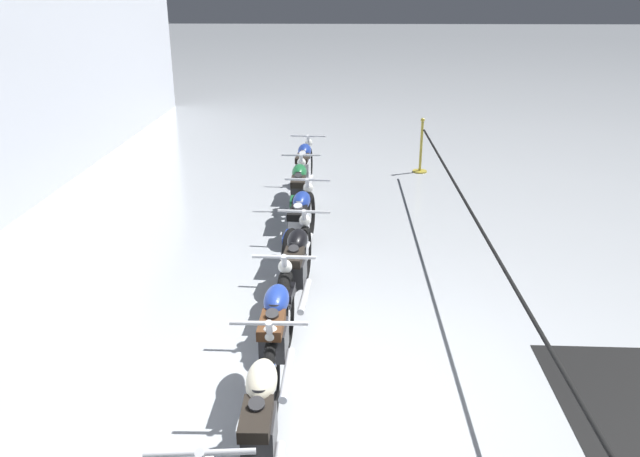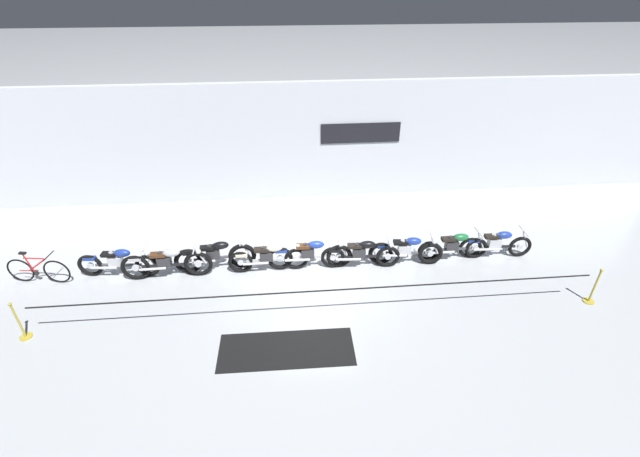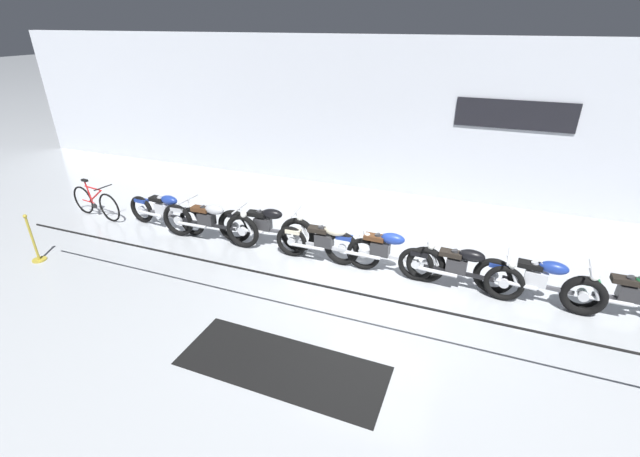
{
  "view_description": "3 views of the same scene",
  "coord_description": "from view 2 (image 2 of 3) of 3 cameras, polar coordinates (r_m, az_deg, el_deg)",
  "views": [
    {
      "loc": [
        -4.76,
        0.0,
        3.35
      ],
      "look_at": [
        1.5,
        0.21,
        0.92
      ],
      "focal_mm": 35.0,
      "sensor_mm": 36.0,
      "label": 1
    },
    {
      "loc": [
        -0.69,
        -9.34,
        7.41
      ],
      "look_at": [
        0.26,
        1.14,
        0.95
      ],
      "focal_mm": 24.0,
      "sensor_mm": 36.0,
      "label": 2
    },
    {
      "loc": [
        1.37,
        -6.69,
        4.56
      ],
      "look_at": [
        -1.39,
        0.52,
        0.76
      ],
      "focal_mm": 24.0,
      "sensor_mm": 36.0,
      "label": 3
    }
  ],
  "objects": [
    {
      "name": "stanchion_far_left",
      "position": [
        10.27,
        -8.41,
        -9.2
      ],
      "size": [
        13.77,
        0.28,
        1.05
      ],
      "color": "gold",
      "rests_on": "ground"
    },
    {
      "name": "motorcycle_blue_4",
      "position": [
        12.1,
        -1.36,
        -3.49
      ],
      "size": [
        2.43,
        0.62,
        0.95
      ],
      "color": "black",
      "rests_on": "ground"
    },
    {
      "name": "motorcycle_silver_1",
      "position": [
        12.46,
        -19.75,
        -4.33
      ],
      "size": [
        2.47,
        0.62,
        0.97
      ],
      "color": "black",
      "rests_on": "ground"
    },
    {
      "name": "motorcycle_black_2",
      "position": [
        12.37,
        -13.76,
        -3.57
      ],
      "size": [
        2.28,
        0.62,
        0.97
      ],
      "color": "black",
      "rests_on": "ground"
    },
    {
      "name": "motorcycle_black_5",
      "position": [
        12.19,
        5.48,
        -3.36
      ],
      "size": [
        2.27,
        0.62,
        0.92
      ],
      "color": "black",
      "rests_on": "ground"
    },
    {
      "name": "motorcycle_green_7",
      "position": [
        13.06,
        17.38,
        -2.27
      ],
      "size": [
        2.1,
        0.62,
        0.91
      ],
      "color": "black",
      "rests_on": "ground"
    },
    {
      "name": "ground_plane",
      "position": [
        11.95,
        -0.75,
        -6.8
      ],
      "size": [
        120.0,
        120.0,
        0.0
      ],
      "primitive_type": "plane",
      "color": "#B2B7BC"
    },
    {
      "name": "motorcycle_cream_3",
      "position": [
        12.08,
        -6.86,
        -3.8
      ],
      "size": [
        2.25,
        0.62,
        0.92
      ],
      "color": "black",
      "rests_on": "ground"
    },
    {
      "name": "motorcycle_blue_8",
      "position": [
        13.59,
        22.45,
        -1.89
      ],
      "size": [
        2.17,
        0.62,
        0.92
      ],
      "color": "black",
      "rests_on": "ground"
    },
    {
      "name": "bicycle",
      "position": [
        13.91,
        -33.44,
        -4.67
      ],
      "size": [
        1.74,
        0.48,
        0.97
      ],
      "color": "black",
      "rests_on": "ground"
    },
    {
      "name": "stanchion_mid_left",
      "position": [
        13.02,
        32.59,
        -7.02
      ],
      "size": [
        0.28,
        0.28,
        1.05
      ],
      "color": "gold",
      "rests_on": "ground"
    },
    {
      "name": "motorcycle_blue_6",
      "position": [
        12.51,
        11.41,
        -2.91
      ],
      "size": [
        2.16,
        0.62,
        0.94
      ],
      "color": "black",
      "rests_on": "ground"
    },
    {
      "name": "floor_banner",
      "position": [
        10.1,
        -4.49,
        -15.78
      ],
      "size": [
        3.08,
        1.2,
        0.01
      ],
      "primitive_type": "cube",
      "rotation": [
        0.0,
        0.0,
        -0.01
      ],
      "color": "black",
      "rests_on": "ground"
    },
    {
      "name": "motorcycle_blue_0",
      "position": [
        13.06,
        -25.3,
        -4.08
      ],
      "size": [
        2.28,
        0.62,
        0.92
      ],
      "color": "black",
      "rests_on": "ground"
    },
    {
      "name": "back_wall",
      "position": [
        15.43,
        -2.3,
        11.39
      ],
      "size": [
        28.0,
        0.29,
        4.2
      ],
      "color": "silver",
      "rests_on": "ground"
    }
  ]
}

